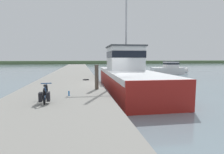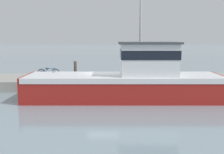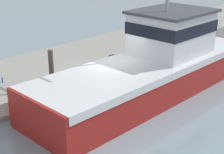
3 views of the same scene
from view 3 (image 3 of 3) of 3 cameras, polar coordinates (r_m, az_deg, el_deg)
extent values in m
plane|color=gray|center=(15.45, -0.19, -2.34)|extent=(320.00, 320.00, 0.00)
cube|color=gray|center=(17.59, -8.09, 1.64)|extent=(4.80, 80.00, 0.72)
cube|color=maroon|center=(15.08, 6.25, 0.04)|extent=(3.54, 11.91, 1.51)
cube|color=silver|center=(14.88, 6.34, 2.22)|extent=(3.60, 11.67, 0.30)
cube|color=silver|center=(15.74, 9.87, 7.16)|extent=(2.68, 3.34, 1.86)
cube|color=black|center=(15.67, 9.94, 8.31)|extent=(2.73, 3.40, 0.52)
cube|color=#3D4247|center=(15.54, 10.09, 10.70)|extent=(2.89, 3.60, 0.12)
cylinder|color=#51473D|center=(14.55, -10.08, 1.82)|extent=(0.21, 0.21, 1.39)
torus|color=black|center=(17.88, 0.23, 3.47)|extent=(0.52, 0.52, 0.05)
cylinder|color=blue|center=(15.13, -17.77, -0.47)|extent=(0.06, 0.06, 0.23)
camera|label=1|loc=(12.58, -51.32, -3.98)|focal=28.00mm
camera|label=2|loc=(13.52, 79.35, -6.50)|focal=45.00mm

